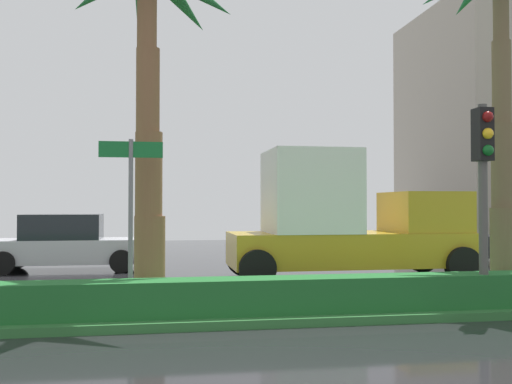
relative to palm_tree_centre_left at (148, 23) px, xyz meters
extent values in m
cube|color=black|center=(-0.23, 0.74, -5.61)|extent=(90.00, 42.00, 0.10)
cube|color=#2D6B33|center=(-0.23, -0.26, -5.49)|extent=(85.50, 4.00, 0.15)
cube|color=#1E6028|center=(-0.23, -1.66, -5.11)|extent=(76.50, 0.70, 0.60)
cylinder|color=brown|center=(0.05, 0.04, -4.60)|extent=(0.60, 0.60, 1.64)
cylinder|color=brown|center=(0.03, 0.02, -2.96)|extent=(0.53, 0.53, 1.64)
cylinder|color=brown|center=(0.01, -0.01, -1.32)|extent=(0.46, 0.46, 1.64)
cylinder|color=brown|center=(-0.02, -0.03, 0.31)|extent=(0.38, 0.38, 1.64)
cylinder|color=brown|center=(7.35, -0.33, -4.52)|extent=(0.52, 0.52, 1.79)
cylinder|color=brown|center=(7.41, -0.24, -2.73)|extent=(0.45, 0.45, 1.79)
cylinder|color=brown|center=(7.47, -0.15, -0.94)|extent=(0.39, 0.39, 1.79)
cylinder|color=brown|center=(7.52, -0.06, 0.85)|extent=(0.33, 0.33, 1.79)
cylinder|color=#4C4C47|center=(6.00, -1.83, -3.58)|extent=(0.16, 0.16, 3.68)
cube|color=black|center=(6.00, -1.83, -2.29)|extent=(0.28, 0.32, 0.96)
sphere|color=maroon|center=(6.00, -2.00, -1.99)|extent=(0.20, 0.20, 0.20)
sphere|color=yellow|center=(6.00, -2.00, -2.29)|extent=(0.20, 0.20, 0.20)
sphere|color=#0F591E|center=(6.00, -2.00, -2.59)|extent=(0.20, 0.20, 0.20)
cylinder|color=slate|center=(-0.26, -1.13, -3.91)|extent=(0.08, 0.08, 3.00)
cube|color=#146B2D|center=(-0.26, -1.13, -2.59)|extent=(1.10, 0.03, 0.28)
cube|color=silver|center=(-2.50, 7.02, -4.96)|extent=(4.30, 1.76, 0.72)
cube|color=#1E2328|center=(-2.65, 7.02, -4.22)|extent=(2.30, 1.58, 0.76)
cylinder|color=black|center=(-0.85, 7.92, -5.22)|extent=(0.68, 0.22, 0.68)
cylinder|color=black|center=(-0.85, 6.12, -5.22)|extent=(0.68, 0.22, 0.68)
cylinder|color=black|center=(-4.15, 7.92, -5.22)|extent=(0.68, 0.22, 0.68)
cylinder|color=black|center=(-4.15, 6.12, -5.22)|extent=(0.68, 0.22, 0.68)
cube|color=#B28C1E|center=(5.30, 3.65, -4.75)|extent=(6.40, 2.30, 0.90)
cube|color=#B28C1E|center=(7.50, 3.65, -3.75)|extent=(1.90, 2.21, 1.10)
cube|color=silver|center=(4.25, 3.65, -3.20)|extent=(2.30, 2.35, 2.20)
cylinder|color=black|center=(8.00, 4.82, -5.10)|extent=(0.92, 0.30, 0.92)
cylinder|color=black|center=(8.00, 2.48, -5.10)|extent=(0.92, 0.30, 0.92)
cylinder|color=black|center=(2.60, 4.82, -5.10)|extent=(0.92, 0.30, 0.92)
cylinder|color=black|center=(2.60, 2.48, -5.10)|extent=(0.92, 0.30, 0.92)
cylinder|color=black|center=(11.46, 7.50, -5.22)|extent=(0.68, 0.22, 0.68)
cylinder|color=black|center=(11.46, 5.70, -5.22)|extent=(0.68, 0.22, 0.68)
camera|label=1|loc=(0.19, -11.49, -3.57)|focal=40.81mm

